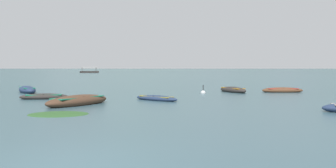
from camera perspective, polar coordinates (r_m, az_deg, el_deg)
ground_plane at (r=1507.33m, az=-0.26°, el=2.51°), size 6000.00×6000.00×0.00m
mountain_1 at (r=2612.04m, az=-25.11°, el=7.69°), size 1639.06×1639.06×490.67m
mountain_2 at (r=2577.76m, az=-5.00°, el=8.42°), size 2164.87×2164.87×528.94m
mountain_3 at (r=2214.34m, az=12.75°, el=6.37°), size 882.83×882.83×301.11m
rowboat_0 at (r=24.56m, az=-19.37°, el=-1.94°), size 3.19×1.54×0.45m
rowboat_1 at (r=20.07m, az=-14.35°, el=-2.65°), size 3.38×4.37×0.69m
rowboat_2 at (r=22.23m, az=-2.08°, el=-2.30°), size 3.08×2.80×0.39m
rowboat_3 at (r=30.96m, az=17.63°, el=-0.97°), size 3.42×1.01×0.52m
rowboat_4 at (r=31.52m, az=-21.77°, el=-0.89°), size 3.00×3.98×0.68m
rowboat_6 at (r=30.16m, az=10.14°, el=-0.95°), size 2.33×3.65×0.57m
ferry_1 at (r=149.89m, az=-12.65°, el=1.92°), size 7.96×5.47×2.54m
mooring_buoy at (r=27.87m, az=5.45°, el=-1.40°), size 0.38×0.38×0.81m
weed_patch_2 at (r=16.28m, az=-17.29°, el=-4.65°), size 2.71×2.20×0.14m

